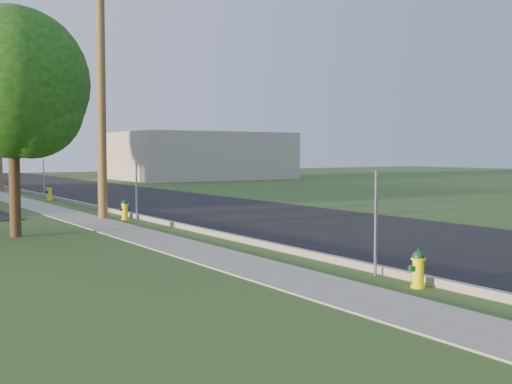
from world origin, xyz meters
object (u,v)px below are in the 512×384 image
Objects in this scene: tree_verge at (17,89)px; hydrant_near at (418,269)px; hydrant_far at (49,192)px; hydrant_mid at (125,210)px; utility_pole_mid at (101,76)px.

hydrant_near is (4.26, -10.68, -3.74)m from tree_verge.
hydrant_far reaches higher than hydrant_near.
tree_verge is 8.79× the size of hydrant_mid.
utility_pole_mid is at bearing 129.91° from hydrant_mid.
tree_verge is at bearing -147.10° from hydrant_mid.
utility_pole_mid is 10.77m from hydrant_far.
hydrant_near is 23.72m from hydrant_far.
hydrant_far reaches higher than hydrant_mid.
hydrant_near is 0.81× the size of hydrant_far.
utility_pole_mid is 13.62× the size of hydrant_mid.
utility_pole_mid reaches higher than hydrant_mid.
utility_pole_mid reaches higher than hydrant_near.
hydrant_mid is at bearing -50.09° from utility_pole_mid.
hydrant_near is at bearing -68.27° from tree_verge.
hydrant_far is (4.24, 13.04, -3.66)m from tree_verge.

